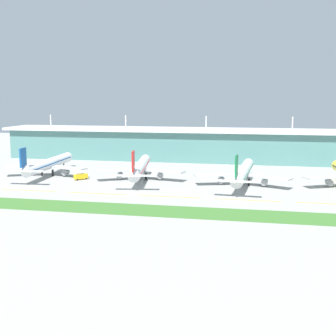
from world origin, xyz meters
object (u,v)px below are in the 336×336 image
airliner_near_middle (140,167)px  fuel_truck (80,176)px  airliner_nearest (48,164)px  airliner_far_middle (243,172)px

airliner_near_middle → fuel_truck: bearing=-166.8°
airliner_nearest → airliner_far_middle: same height
airliner_far_middle → fuel_truck: bearing=-178.6°
airliner_nearest → fuel_truck: airliner_nearest is taller
airliner_near_middle → fuel_truck: (-31.05, -7.26, -4.19)m
airliner_near_middle → airliner_far_middle: (54.46, -5.15, -0.00)m
airliner_nearest → airliner_near_middle: 53.76m
airliner_nearest → fuel_truck: 24.65m
airliner_far_middle → airliner_nearest: bearing=176.5°
airliner_nearest → airliner_far_middle: bearing=-3.5°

